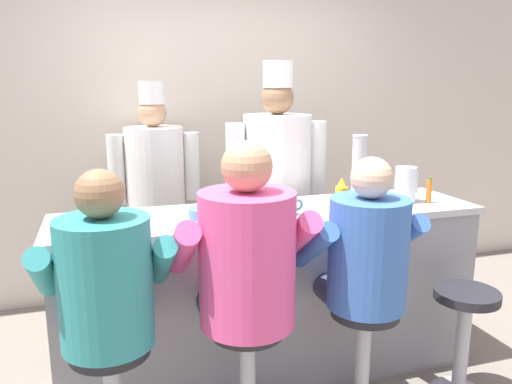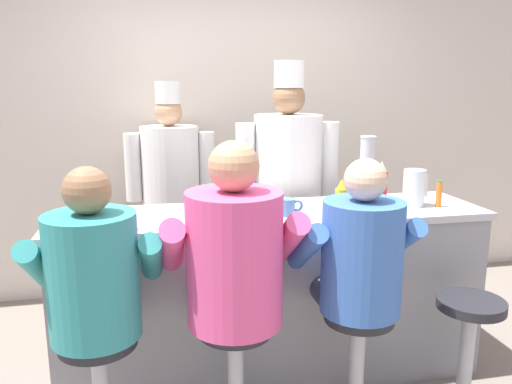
% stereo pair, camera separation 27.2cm
% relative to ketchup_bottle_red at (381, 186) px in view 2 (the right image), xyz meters
% --- Properties ---
extents(wall_back, '(10.00, 0.06, 2.70)m').
position_rel_ketchup_bottle_red_xyz_m(wall_back, '(-0.63, 1.45, 0.23)').
color(wall_back, beige).
rests_on(wall_back, ground_plane).
extents(diner_counter, '(2.42, 0.60, 0.99)m').
position_rel_ketchup_bottle_red_xyz_m(diner_counter, '(-0.63, 0.03, -0.62)').
color(diner_counter, gray).
rests_on(diner_counter, ground_plane).
extents(ketchup_bottle_red, '(0.07, 0.07, 0.27)m').
position_rel_ketchup_bottle_red_xyz_m(ketchup_bottle_red, '(0.00, 0.00, 0.00)').
color(ketchup_bottle_red, red).
rests_on(ketchup_bottle_red, diner_counter).
extents(mustard_bottle_yellow, '(0.06, 0.06, 0.21)m').
position_rel_ketchup_bottle_red_xyz_m(mustard_bottle_yellow, '(-0.31, -0.19, -0.03)').
color(mustard_bottle_yellow, yellow).
rests_on(mustard_bottle_yellow, diner_counter).
extents(hot_sauce_bottle_orange, '(0.03, 0.03, 0.15)m').
position_rel_ketchup_bottle_red_xyz_m(hot_sauce_bottle_orange, '(0.33, -0.07, -0.05)').
color(hot_sauce_bottle_orange, orange).
rests_on(hot_sauce_bottle_orange, diner_counter).
extents(water_pitcher_clear, '(0.15, 0.13, 0.21)m').
position_rel_ketchup_bottle_red_xyz_m(water_pitcher_clear, '(0.21, -0.01, -0.02)').
color(water_pitcher_clear, silver).
rests_on(water_pitcher_clear, diner_counter).
extents(breakfast_plate, '(0.22, 0.22, 0.04)m').
position_rel_ketchup_bottle_red_xyz_m(breakfast_plate, '(-1.47, -0.16, -0.11)').
color(breakfast_plate, white).
rests_on(breakfast_plate, diner_counter).
extents(cereal_bowl, '(0.17, 0.17, 0.05)m').
position_rel_ketchup_bottle_red_xyz_m(cereal_bowl, '(-1.03, -0.01, -0.10)').
color(cereal_bowl, '#4C7FB7').
rests_on(cereal_bowl, diner_counter).
extents(coffee_mug_blue, '(0.13, 0.09, 0.09)m').
position_rel_ketchup_bottle_red_xyz_m(coffee_mug_blue, '(-0.57, -0.08, -0.08)').
color(coffee_mug_blue, '#4C7AB2').
rests_on(coffee_mug_blue, diner_counter).
extents(cup_stack_steel, '(0.10, 0.10, 0.40)m').
position_rel_ketchup_bottle_red_xyz_m(cup_stack_steel, '(-0.02, 0.16, 0.07)').
color(cup_stack_steel, '#B7BABF').
rests_on(cup_stack_steel, diner_counter).
extents(diner_seated_teal, '(0.59, 0.58, 1.36)m').
position_rel_ketchup_bottle_red_xyz_m(diner_seated_teal, '(-1.55, -0.48, -0.28)').
color(diner_seated_teal, '#B2B5BA').
rests_on(diner_seated_teal, ground_plane).
extents(diner_seated_pink, '(0.66, 0.65, 1.46)m').
position_rel_ketchup_bottle_red_xyz_m(diner_seated_pink, '(-0.94, -0.48, -0.23)').
color(diner_seated_pink, '#B2B5BA').
rests_on(diner_seated_pink, ground_plane).
extents(diner_seated_blue, '(0.58, 0.58, 1.36)m').
position_rel_ketchup_bottle_red_xyz_m(diner_seated_blue, '(-0.33, -0.48, -0.28)').
color(diner_seated_blue, '#B2B5BA').
rests_on(diner_seated_blue, ground_plane).
extents(empty_stool_round, '(0.34, 0.34, 0.62)m').
position_rel_ketchup_bottle_red_xyz_m(empty_stool_round, '(0.28, -0.51, -0.70)').
color(empty_stool_round, '#B2B5BA').
rests_on(empty_stool_round, ground_plane).
extents(cook_in_whites_near, '(0.67, 0.43, 1.71)m').
position_rel_ketchup_bottle_red_xyz_m(cook_in_whites_near, '(-1.15, 1.16, -0.18)').
color(cook_in_whites_near, '#232328').
rests_on(cook_in_whites_near, ground_plane).
extents(cook_in_whites_far, '(0.72, 0.46, 1.84)m').
position_rel_ketchup_bottle_red_xyz_m(cook_in_whites_far, '(-0.38, 0.65, -0.10)').
color(cook_in_whites_far, '#232328').
rests_on(cook_in_whites_far, ground_plane).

